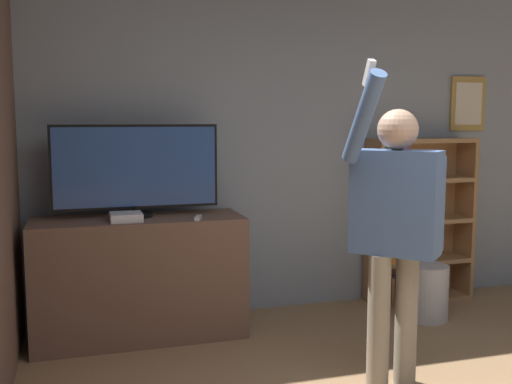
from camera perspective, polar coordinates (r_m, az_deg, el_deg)
name	(u,v)px	position (r m, az deg, el deg)	size (l,w,h in m)	color
wall_back	(284,145)	(4.91, 2.66, 4.50)	(6.05, 0.09, 2.70)	gray
tv_ledge	(139,278)	(4.40, -11.05, -8.03)	(1.48, 0.54, 0.87)	brown
television	(136,169)	(4.31, -11.35, 2.16)	(1.17, 0.22, 0.66)	black
game_console	(126,217)	(4.19, -12.27, -2.33)	(0.22, 0.21, 0.06)	white
remote_loose	(198,218)	(4.18, -5.55, -2.46)	(0.08, 0.14, 0.02)	white
bookshelf	(410,220)	(5.28, 14.49, -2.59)	(0.92, 0.28, 1.40)	#997047
person	(396,220)	(3.50, 13.15, -2.65)	(0.63, 0.55, 1.87)	gray
waste_bin	(427,292)	(4.93, 15.98, -9.16)	(0.32, 0.32, 0.43)	#B7B7BC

